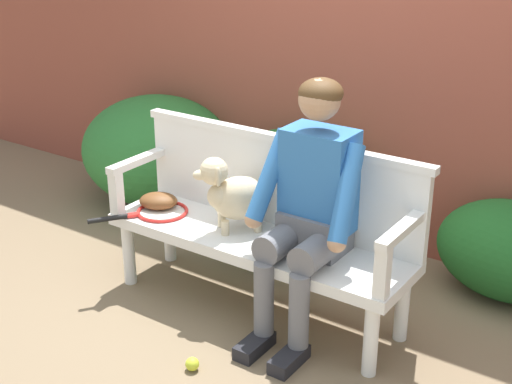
# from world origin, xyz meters

# --- Properties ---
(ground_plane) EXTENTS (40.00, 40.00, 0.00)m
(ground_plane) POSITION_xyz_m (0.00, 0.00, 0.00)
(ground_plane) COLOR #7A664C
(brick_garden_fence) EXTENTS (8.00, 0.30, 2.53)m
(brick_garden_fence) POSITION_xyz_m (0.00, 1.25, 1.26)
(brick_garden_fence) COLOR brown
(brick_garden_fence) RESTS_ON ground
(hedge_bush_far_left) EXTENTS (0.73, 0.45, 0.61)m
(hedge_bush_far_left) POSITION_xyz_m (-0.49, 0.92, 0.31)
(hedge_bush_far_left) COLOR #286B2D
(hedge_bush_far_left) RESTS_ON ground
(hedge_bush_mid_right) EXTENTS (0.82, 0.58, 0.56)m
(hedge_bush_mid_right) POSITION_xyz_m (1.07, 0.90, 0.28)
(hedge_bush_mid_right) COLOR #1E5B23
(hedge_bush_mid_right) RESTS_ON ground
(hedge_bush_far_right) EXTENTS (1.12, 1.08, 0.73)m
(hedge_bush_far_right) POSITION_xyz_m (-0.27, 0.84, 0.36)
(hedge_bush_far_right) COLOR #1E5B23
(hedge_bush_far_right) RESTS_ON ground
(hedge_bush_mid_left) EXTENTS (1.14, 1.03, 0.78)m
(hedge_bush_mid_left) POSITION_xyz_m (-1.43, 0.84, 0.39)
(hedge_bush_mid_left) COLOR #286B2D
(hedge_bush_mid_left) RESTS_ON ground
(garden_bench) EXTENTS (1.68, 0.47, 0.43)m
(garden_bench) POSITION_xyz_m (0.00, 0.00, 0.38)
(garden_bench) COLOR white
(garden_bench) RESTS_ON ground
(bench_backrest) EXTENTS (1.72, 0.06, 0.50)m
(bench_backrest) POSITION_xyz_m (0.00, 0.21, 0.69)
(bench_backrest) COLOR white
(bench_backrest) RESTS_ON garden_bench
(bench_armrest_left_end) EXTENTS (0.06, 0.47, 0.28)m
(bench_armrest_left_end) POSITION_xyz_m (-0.80, -0.08, 0.63)
(bench_armrest_left_end) COLOR white
(bench_armrest_left_end) RESTS_ON garden_bench
(bench_armrest_right_end) EXTENTS (0.06, 0.47, 0.28)m
(bench_armrest_right_end) POSITION_xyz_m (0.80, -0.08, 0.63)
(bench_armrest_right_end) COLOR white
(bench_armrest_right_end) RESTS_ON garden_bench
(person_seated) EXTENTS (0.56, 0.64, 1.30)m
(person_seated) POSITION_xyz_m (0.32, -0.01, 0.71)
(person_seated) COLOR black
(person_seated) RESTS_ON ground
(dog_on_bench) EXTENTS (0.36, 0.37, 0.41)m
(dog_on_bench) POSITION_xyz_m (-0.15, 0.00, 0.64)
(dog_on_bench) COLOR beige
(dog_on_bench) RESTS_ON garden_bench
(tennis_racket) EXTENTS (0.45, 0.55, 0.03)m
(tennis_racket) POSITION_xyz_m (-0.62, -0.07, 0.44)
(tennis_racket) COLOR red
(tennis_racket) RESTS_ON garden_bench
(baseball_glove) EXTENTS (0.27, 0.25, 0.09)m
(baseball_glove) POSITION_xyz_m (-0.66, -0.01, 0.48)
(baseball_glove) COLOR brown
(baseball_glove) RESTS_ON garden_bench
(tennis_ball) EXTENTS (0.07, 0.07, 0.07)m
(tennis_ball) POSITION_xyz_m (0.06, -0.62, 0.03)
(tennis_ball) COLOR #CCDB33
(tennis_ball) RESTS_ON ground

